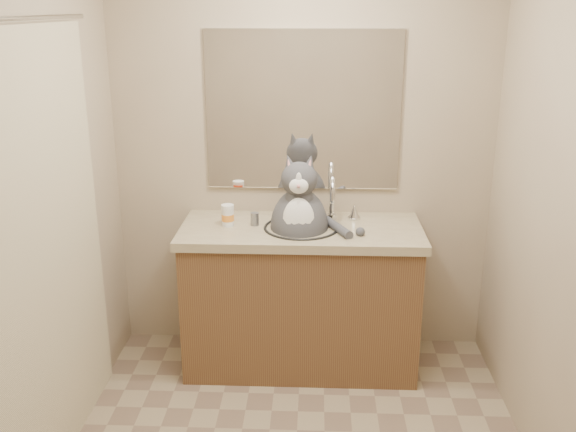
% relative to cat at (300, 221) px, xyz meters
% --- Properties ---
extents(room, '(2.22, 2.52, 2.42)m').
position_rel_cat_xyz_m(room, '(0.01, -0.94, 0.31)').
color(room, gray).
rests_on(room, ground).
extents(vanity, '(1.34, 0.59, 1.12)m').
position_rel_cat_xyz_m(vanity, '(0.01, 0.03, -0.45)').
color(vanity, brown).
rests_on(vanity, ground).
extents(mirror, '(1.10, 0.02, 0.90)m').
position_rel_cat_xyz_m(mirror, '(0.01, 0.30, 0.56)').
color(mirror, white).
rests_on(mirror, room).
extents(shower_curtain, '(0.02, 1.30, 1.93)m').
position_rel_cat_xyz_m(shower_curtain, '(-1.04, -0.84, 0.14)').
color(shower_curtain, beige).
rests_on(shower_curtain, ground).
extents(cat, '(0.45, 0.36, 0.64)m').
position_rel_cat_xyz_m(cat, '(0.00, 0.00, 0.00)').
color(cat, '#414045').
rests_on(cat, vanity).
extents(pill_bottle_redcap, '(0.08, 0.08, 0.10)m').
position_rel_cat_xyz_m(pill_bottle_redcap, '(-0.40, 0.05, 0.01)').
color(pill_bottle_redcap, white).
rests_on(pill_bottle_redcap, vanity).
extents(pill_bottle_orange, '(0.09, 0.09, 0.12)m').
position_rel_cat_xyz_m(pill_bottle_orange, '(-0.40, 0.03, 0.01)').
color(pill_bottle_orange, white).
rests_on(pill_bottle_orange, vanity).
extents(grey_canister, '(0.06, 0.06, 0.07)m').
position_rel_cat_xyz_m(grey_canister, '(-0.25, 0.04, -0.01)').
color(grey_canister, slate).
rests_on(grey_canister, vanity).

